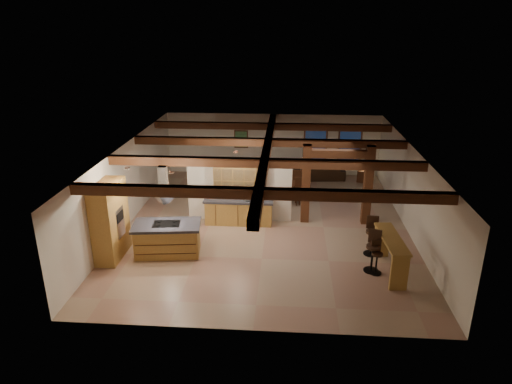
{
  "coord_description": "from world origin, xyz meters",
  "views": [
    {
      "loc": [
        0.72,
        -15.02,
        6.95
      ],
      "look_at": [
        -0.4,
        0.5,
        1.09
      ],
      "focal_mm": 32.0,
      "sensor_mm": 36.0,
      "label": 1
    }
  ],
  "objects_px": {
    "dining_table": "(282,191)",
    "bar_counter": "(391,249)",
    "kitchen_island": "(168,238)",
    "sofa": "(319,172)"
  },
  "relations": [
    {
      "from": "kitchen_island",
      "to": "bar_counter",
      "type": "distance_m",
      "value": 6.8
    },
    {
      "from": "dining_table",
      "to": "sofa",
      "type": "height_order",
      "value": "dining_table"
    },
    {
      "from": "sofa",
      "to": "kitchen_island",
      "type": "bearing_deg",
      "value": 49.89
    },
    {
      "from": "sofa",
      "to": "bar_counter",
      "type": "height_order",
      "value": "bar_counter"
    },
    {
      "from": "sofa",
      "to": "bar_counter",
      "type": "bearing_deg",
      "value": 94.39
    },
    {
      "from": "dining_table",
      "to": "bar_counter",
      "type": "bearing_deg",
      "value": -41.36
    },
    {
      "from": "sofa",
      "to": "bar_counter",
      "type": "relative_size",
      "value": 1.08
    },
    {
      "from": "sofa",
      "to": "bar_counter",
      "type": "xyz_separation_m",
      "value": [
        1.56,
        -8.38,
        0.41
      ]
    },
    {
      "from": "bar_counter",
      "to": "sofa",
      "type": "bearing_deg",
      "value": 100.53
    },
    {
      "from": "kitchen_island",
      "to": "sofa",
      "type": "relative_size",
      "value": 0.95
    }
  ]
}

